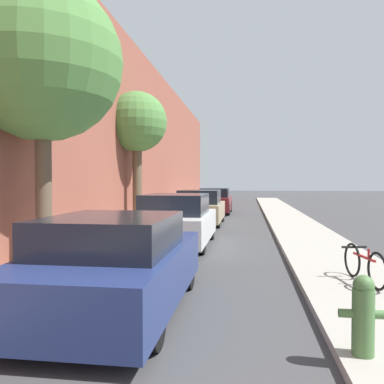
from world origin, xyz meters
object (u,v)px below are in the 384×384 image
Objects in this scene: parked_car_white at (176,221)px; parked_car_champagne at (200,208)px; parked_car_maroon at (215,201)px; parked_car_navy at (115,265)px; street_tree_near at (42,62)px; fire_hydrant at (363,314)px; street_tree_far at (137,124)px; bicycle at (364,264)px.

parked_car_champagne is (0.01, 5.50, -0.01)m from parked_car_white.
parked_car_navy is at bearing -90.14° from parked_car_maroon.
fire_hydrant is at bearing -34.18° from street_tree_near.
street_tree_far reaches higher than parked_car_champagne.
parked_car_navy is 0.96× the size of parked_car_white.
bicycle is at bearing 22.93° from parked_car_navy.
parked_car_white reaches higher than fire_hydrant.
parked_car_navy is 0.68× the size of street_tree_near.
street_tree_far is 13.12m from fire_hydrant.
parked_car_champagne is at bearing 90.69° from parked_car_navy.
fire_hydrant is (5.31, -3.61, -3.74)m from street_tree_near.
parked_car_navy is 16.75m from parked_car_maroon.
parked_car_white is 1.03× the size of parked_car_maroon.
parked_car_maroon is at bearing 99.24° from fire_hydrant.
bicycle is at bearing -53.18° from street_tree_far.
parked_car_champagne is 5.63m from parked_car_maroon.
street_tree_far is (-2.42, 4.44, 3.43)m from parked_car_white.
street_tree_near is (-2.38, -14.41, 3.58)m from parked_car_maroon.
fire_hydrant is at bearing -63.98° from street_tree_far.
street_tree_near is (-2.20, -3.28, 3.57)m from parked_car_white.
bicycle is (3.91, -9.52, -0.26)m from parked_car_champagne.
street_tree_far is at bearing 116.02° from fire_hydrant.
parked_car_navy is 2.70× the size of bicycle.
parked_car_champagne is at bearing -91.78° from parked_car_maroon.
street_tree_near is at bearing -123.79° from parked_car_white.
parked_car_navy is 4.98× the size of fire_hydrant.
bicycle is at bearing -67.68° from parked_car_champagne.
parked_car_maroon is 15.04m from street_tree_near.
street_tree_far is at bearing 104.28° from parked_car_navy.
parked_car_white reaches higher than bicycle.
bicycle is at bearing -76.15° from parked_car_maroon.
parked_car_white is at bearing -61.48° from street_tree_far.
fire_hydrant is 0.54× the size of bicycle.
bicycle is at bearing -6.88° from street_tree_near.
street_tree_far is 11.20m from bicycle.
parked_car_champagne is at bearing 89.88° from parked_car_white.
fire_hydrant is at bearing -116.12° from bicycle.
street_tree_near is (-2.34, 2.34, 3.62)m from parked_car_navy.
fire_hydrant is at bearing -65.66° from parked_car_white.
parked_car_white is at bearing 123.79° from bicycle.
parked_car_white reaches higher than parked_car_navy.
parked_car_champagne is at bearing 23.57° from street_tree_far.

